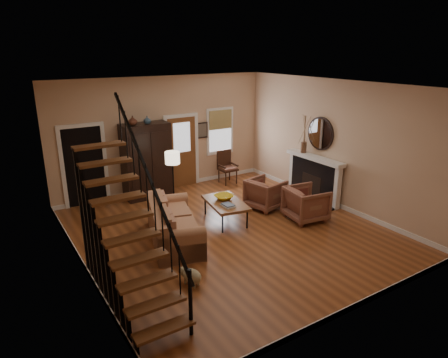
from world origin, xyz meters
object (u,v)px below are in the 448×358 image
coffee_table (225,211)px  floor_lamp (173,182)px  sofa (174,223)px  armoire (147,161)px  armchair_right (266,194)px  side_chair (228,167)px  armchair_left (306,204)px

coffee_table → floor_lamp: size_ratio=0.83×
sofa → coffee_table: 1.53m
floor_lamp → armoire: bearing=95.7°
coffee_table → armchair_right: size_ratio=1.53×
armoire → side_chair: 2.61m
sofa → coffee_table: sofa is taller
sofa → floor_lamp: (0.70, 1.47, 0.39)m
floor_lamp → side_chair: 2.71m
armchair_right → side_chair: bearing=-18.1°
armchair_left → coffee_table: bearing=69.2°
armoire → armchair_right: (2.29, -2.43, -0.65)m
armoire → side_chair: size_ratio=2.06×
sofa → floor_lamp: 1.67m
armoire → floor_lamp: armoire is taller
coffee_table → floor_lamp: 1.54m
armchair_left → side_chair: size_ratio=0.89×
coffee_table → side_chair: side_chair is taller
armoire → sofa: size_ratio=0.95×
sofa → coffee_table: bearing=27.2°
armoire → armchair_left: armoire is taller
armoire → coffee_table: armoire is taller
coffee_table → floor_lamp: bearing=123.7°
armchair_right → side_chair: side_chair is taller
armchair_left → side_chair: 3.37m
armoire → armchair_left: (2.66, -3.56, -0.64)m
armchair_right → side_chair: (0.26, 2.23, 0.11)m
armoire → armchair_right: 3.41m
armoire → side_chair: (2.55, -0.20, -0.54)m
armoire → floor_lamp: size_ratio=1.32×
sofa → armchair_right: bearing=25.4°
armchair_right → floor_lamp: size_ratio=0.54×
armchair_right → floor_lamp: floor_lamp is taller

